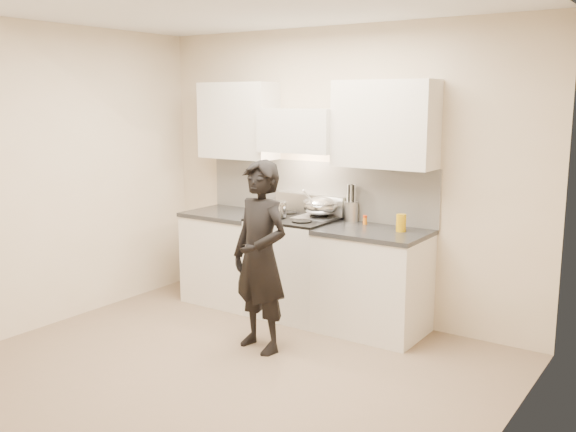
{
  "coord_description": "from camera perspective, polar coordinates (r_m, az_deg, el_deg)",
  "views": [
    {
      "loc": [
        2.96,
        -3.5,
        2.04
      ],
      "look_at": [
        -0.12,
        1.05,
        1.03
      ],
      "focal_mm": 40.0,
      "sensor_mm": 36.0,
      "label": 1
    }
  ],
  "objects": [
    {
      "name": "oil_glass",
      "position": [
        5.57,
        10.02,
        -0.6
      ],
      "size": [
        0.09,
        0.09,
        0.15
      ],
      "color": "#C69109",
      "rests_on": "counter_right"
    },
    {
      "name": "stock_pot",
      "position": [
        5.97,
        -1.12,
        0.63
      ],
      "size": [
        0.28,
        0.27,
        0.14
      ],
      "color": "silver",
      "rests_on": "stove"
    },
    {
      "name": "spice_jar",
      "position": [
        5.84,
        6.86,
        -0.33
      ],
      "size": [
        0.04,
        0.04,
        0.08
      ],
      "color": "orange",
      "rests_on": "counter_right"
    },
    {
      "name": "room_shell",
      "position": [
        4.93,
        -3.85,
        5.21
      ],
      "size": [
        4.04,
        3.54,
        2.7
      ],
      "color": "beige",
      "rests_on": "ground"
    },
    {
      "name": "ground_plane",
      "position": [
        5.02,
        -5.77,
        -13.68
      ],
      "size": [
        4.0,
        4.0,
        0.0
      ],
      "primitive_type": "plane",
      "color": "#7C6551"
    },
    {
      "name": "counter_right",
      "position": [
        5.71,
        7.55,
        -5.76
      ],
      "size": [
        0.92,
        0.67,
        0.92
      ],
      "color": "silver",
      "rests_on": "ground"
    },
    {
      "name": "counter_left",
      "position": [
        6.56,
        -5.14,
        -3.59
      ],
      "size": [
        0.82,
        0.67,
        0.92
      ],
      "color": "silver",
      "rests_on": "ground"
    },
    {
      "name": "person",
      "position": [
        5.2,
        -2.48,
        -3.65
      ],
      "size": [
        0.64,
        0.48,
        1.56
      ],
      "primitive_type": "imported",
      "rotation": [
        0.0,
        0.0,
        -0.21
      ],
      "color": "black",
      "rests_on": "ground"
    },
    {
      "name": "utensil_crock",
      "position": [
        5.96,
        5.63,
        0.53
      ],
      "size": [
        0.13,
        0.13,
        0.34
      ],
      "color": "#BBBBBB",
      "rests_on": "counter_right"
    },
    {
      "name": "wok",
      "position": [
        6.0,
        2.93,
        0.88
      ],
      "size": [
        0.34,
        0.42,
        0.28
      ],
      "color": "silver",
      "rests_on": "stove"
    },
    {
      "name": "stove",
      "position": [
        6.11,
        0.56,
        -4.47
      ],
      "size": [
        0.76,
        0.65,
        0.96
      ],
      "color": "silver",
      "rests_on": "ground"
    }
  ]
}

